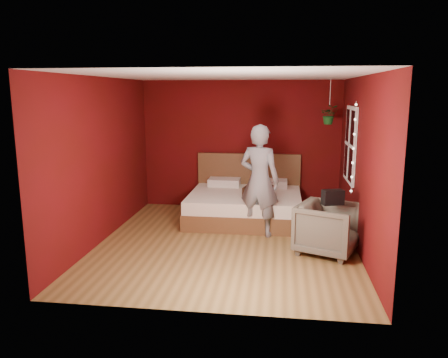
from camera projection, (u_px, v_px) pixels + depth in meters
floor at (227, 243)px, 6.95m from camera, size 4.50×4.50×0.00m
room_walls at (227, 138)px, 6.62m from camera, size 4.04×4.54×2.62m
window at (350, 145)px, 7.28m from camera, size 0.05×0.97×1.27m
fairy_lights at (354, 149)px, 6.78m from camera, size 0.04×0.04×1.45m
bed at (245, 203)px, 8.25m from camera, size 2.08×1.77×1.14m
person at (259, 181)px, 7.19m from camera, size 0.78×0.64×1.86m
armchair at (328, 228)px, 6.45m from camera, size 1.09×1.07×0.76m
handbag at (333, 197)px, 6.30m from camera, size 0.34×0.24×0.22m
throw_pillow at (258, 191)px, 7.91m from camera, size 0.55×0.55×0.16m
hanging_plant at (329, 115)px, 7.90m from camera, size 0.32×0.28×0.81m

